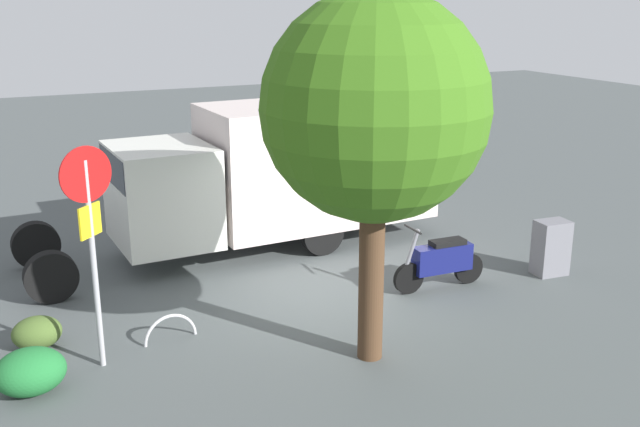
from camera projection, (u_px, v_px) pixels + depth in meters
name	position (u px, v px, depth m)	size (l,w,h in m)	color
ground_plane	(316.00, 295.00, 12.88)	(60.00, 60.00, 0.00)	#484E4E
box_truck_near	(277.00, 169.00, 15.06)	(8.51, 2.52, 2.94)	black
motorcycle	(441.00, 260.00, 13.09)	(1.81, 0.55, 1.20)	black
stop_sign	(90.00, 223.00, 9.86)	(0.71, 0.33, 3.18)	#9E9EA3
street_tree	(375.00, 109.00, 9.69)	(3.08, 3.08, 5.18)	#47301E
utility_cabinet	(551.00, 248.00, 13.74)	(0.61, 0.43, 1.04)	slate
bike_rack_hoop	(171.00, 340.00, 11.22)	(0.85, 0.85, 0.05)	#B7B7BC
shrub_near_sign	(37.00, 333.00, 10.91)	(0.72, 0.59, 0.49)	#425A26
shrub_mid_verge	(30.00, 372.00, 9.64)	(0.93, 0.76, 0.63)	#1F6B30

